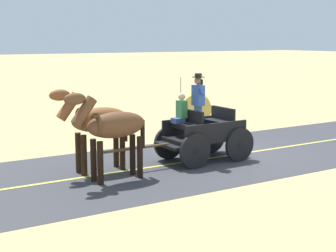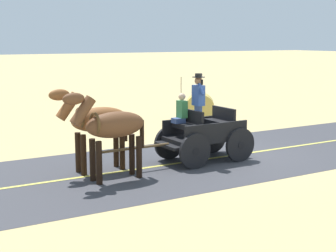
# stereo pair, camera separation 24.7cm
# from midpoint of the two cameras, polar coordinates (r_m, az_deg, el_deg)

# --- Properties ---
(ground_plane) EXTENTS (200.00, 200.00, 0.00)m
(ground_plane) POSITION_cam_midpoint_polar(r_m,az_deg,el_deg) (15.07, 7.46, -3.38)
(ground_plane) COLOR tan
(road_surface) EXTENTS (5.31, 160.00, 0.01)m
(road_surface) POSITION_cam_midpoint_polar(r_m,az_deg,el_deg) (15.07, 7.46, -3.37)
(road_surface) COLOR #38383D
(road_surface) RESTS_ON ground
(road_centre_stripe) EXTENTS (0.12, 160.00, 0.00)m
(road_centre_stripe) POSITION_cam_midpoint_polar(r_m,az_deg,el_deg) (15.07, 7.46, -3.35)
(road_centre_stripe) COLOR #DBCC4C
(road_centre_stripe) RESTS_ON road_surface
(horse_drawn_carriage) EXTENTS (1.45, 4.51, 2.50)m
(horse_drawn_carriage) POSITION_cam_midpoint_polar(r_m,az_deg,el_deg) (14.25, 4.39, -0.74)
(horse_drawn_carriage) COLOR black
(horse_drawn_carriage) RESTS_ON ground
(horse_near_side) EXTENTS (0.64, 2.13, 2.21)m
(horse_near_side) POSITION_cam_midpoint_polar(r_m,az_deg,el_deg) (12.23, -5.86, -0.11)
(horse_near_side) COLOR brown
(horse_near_side) RESTS_ON ground
(horse_off_side) EXTENTS (0.61, 2.13, 2.21)m
(horse_off_side) POSITION_cam_midpoint_polar(r_m,az_deg,el_deg) (13.09, -7.66, 0.51)
(horse_off_side) COLOR brown
(horse_off_side) RESTS_ON ground
(hay_bale) EXTENTS (1.58, 1.61, 1.20)m
(hay_bale) POSITION_cam_midpoint_polar(r_m,az_deg,el_deg) (20.99, 3.96, 2.09)
(hay_bale) COLOR gold
(hay_bale) RESTS_ON ground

